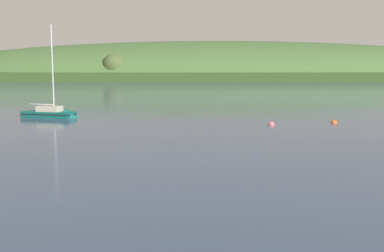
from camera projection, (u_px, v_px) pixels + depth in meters
far_shoreline_hill at (217, 78)px, 234.54m from camera, size 423.78×137.88×38.30m
sailboat_near_mooring at (54, 116)px, 52.27m from camera, size 7.12×3.62×11.40m
mooring_buoy_foreground at (334, 123)px, 47.04m from camera, size 0.64×0.64×0.72m
mooring_buoy_midchannel at (271, 125)px, 45.38m from camera, size 0.69×0.69×0.77m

